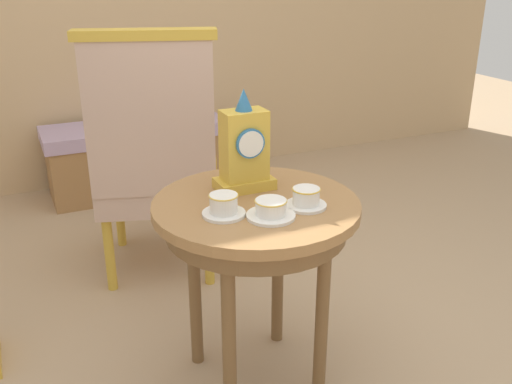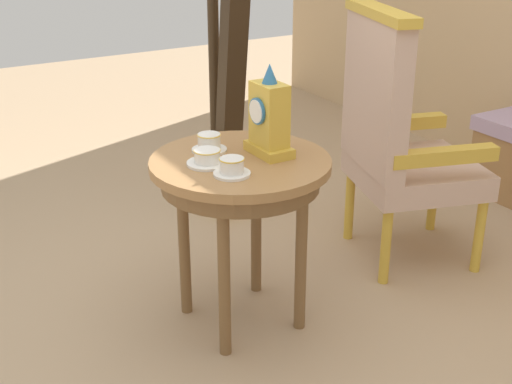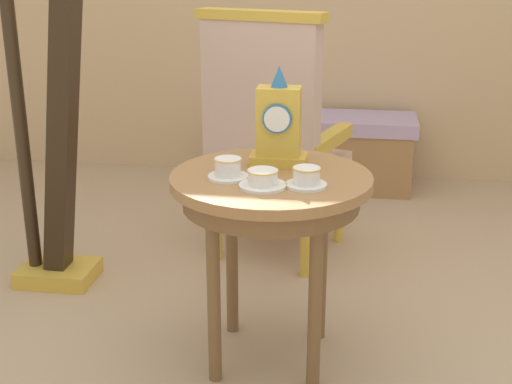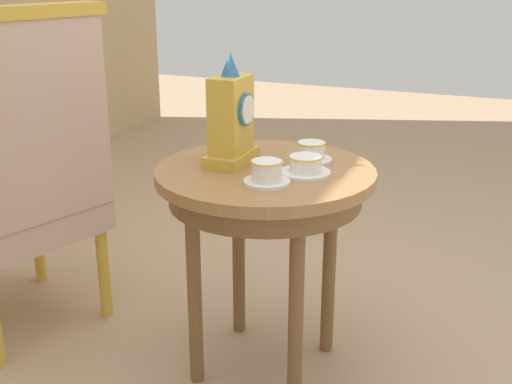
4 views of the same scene
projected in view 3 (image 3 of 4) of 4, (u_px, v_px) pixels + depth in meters
name	position (u px, v px, depth m)	size (l,w,h in m)	color
ground_plane	(282.00, 357.00, 2.50)	(10.00, 10.00, 0.00)	tan
side_table	(271.00, 199.00, 2.31)	(0.66, 0.66, 0.68)	#9E7042
teacup_left	(228.00, 169.00, 2.24)	(0.13, 0.13, 0.07)	white
teacup_right	(263.00, 179.00, 2.16)	(0.15, 0.15, 0.06)	white
teacup_center	(306.00, 178.00, 2.16)	(0.13, 0.13, 0.06)	white
mantel_clock	(279.00, 126.00, 2.34)	(0.19, 0.11, 0.34)	gold
armchair	(272.00, 135.00, 3.12)	(0.67, 0.67, 1.14)	#CCA893
harp	(50.00, 112.00, 2.83)	(0.40, 0.24, 1.85)	gold
window_bench	(320.00, 151.00, 4.25)	(1.12, 0.40, 0.44)	#B299B7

